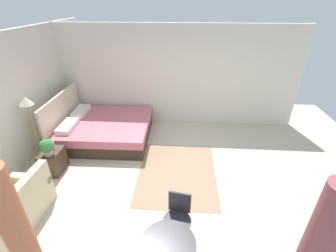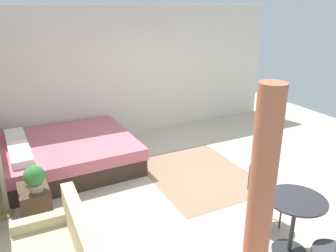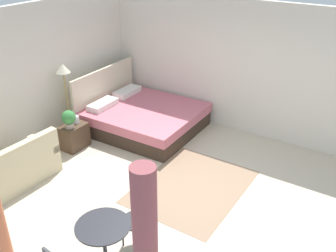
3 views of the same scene
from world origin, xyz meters
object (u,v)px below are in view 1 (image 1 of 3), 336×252
object	(u,v)px
cafe_chair_near_window	(178,213)
vase	(51,146)
couch	(13,214)
potted_plant	(47,147)
floor_lamp	(29,112)
nightstand	(53,161)
bed	(104,128)

from	to	relation	value
cafe_chair_near_window	vase	bearing A→B (deg)	60.98
couch	potted_plant	bearing A→B (deg)	1.61
potted_plant	floor_lamp	world-z (taller)	floor_lamp
floor_lamp	cafe_chair_near_window	distance (m)	3.69
couch	potted_plant	xyz separation A→B (m)	(1.31, 0.04, 0.41)
nightstand	cafe_chair_near_window	world-z (taller)	cafe_chair_near_window
floor_lamp	potted_plant	bearing A→B (deg)	-132.30
couch	nightstand	size ratio (longest dim) A/B	2.67
couch	cafe_chair_near_window	size ratio (longest dim) A/B	1.73
bed	couch	bearing A→B (deg)	168.23
nightstand	floor_lamp	distance (m)	1.15
couch	nightstand	distance (m)	1.42
potted_plant	floor_lamp	size ratio (longest dim) A/B	0.23
couch	floor_lamp	distance (m)	2.06
floor_lamp	couch	bearing A→B (deg)	-163.78
potted_plant	floor_lamp	bearing A→B (deg)	47.70
nightstand	floor_lamp	world-z (taller)	floor_lamp
nightstand	vase	world-z (taller)	vase
bed	nightstand	bearing A→B (deg)	155.12
couch	cafe_chair_near_window	bearing A→B (deg)	-89.84
couch	floor_lamp	world-z (taller)	floor_lamp
bed	vase	world-z (taller)	bed
potted_plant	cafe_chair_near_window	distance (m)	3.00
vase	floor_lamp	distance (m)	0.83
bed	floor_lamp	distance (m)	1.83
potted_plant	cafe_chair_near_window	bearing A→B (deg)	-115.85
nightstand	vase	distance (m)	0.34
couch	floor_lamp	size ratio (longest dim) A/B	0.90
couch	cafe_chair_near_window	xyz separation A→B (m)	(0.01, -2.66, 0.22)
vase	bed	bearing A→B (deg)	-27.66
bed	floor_lamp	world-z (taller)	floor_lamp
bed	potted_plant	xyz separation A→B (m)	(-1.52, 0.63, 0.41)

